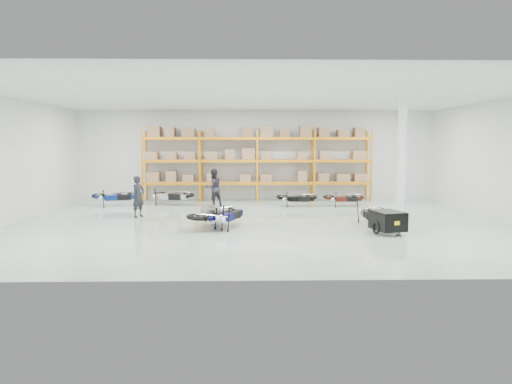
{
  "coord_description": "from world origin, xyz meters",
  "views": [
    {
      "loc": [
        -0.52,
        -16.24,
        2.83
      ],
      "look_at": [
        -0.18,
        0.2,
        1.1
      ],
      "focal_mm": 32.0,
      "sensor_mm": 36.0,
      "label": 1
    }
  ],
  "objects_px": {
    "moto_back_c": "(297,196)",
    "person_back": "(213,188)",
    "moto_touring_right": "(374,210)",
    "moto_blue_centre": "(223,211)",
    "trailer": "(388,221)",
    "person_left": "(138,197)",
    "moto_back_b": "(171,193)",
    "moto_back_d": "(344,196)",
    "moto_back_a": "(116,194)",
    "moto_black_far_left": "(211,211)",
    "moto_silver_left": "(208,212)"
  },
  "relations": [
    {
      "from": "moto_blue_centre",
      "to": "moto_touring_right",
      "type": "height_order",
      "value": "moto_blue_centre"
    },
    {
      "from": "moto_blue_centre",
      "to": "person_back",
      "type": "distance_m",
      "value": 5.55
    },
    {
      "from": "moto_back_a",
      "to": "trailer",
      "type": "bearing_deg",
      "value": -136.38
    },
    {
      "from": "moto_black_far_left",
      "to": "moto_back_b",
      "type": "height_order",
      "value": "moto_black_far_left"
    },
    {
      "from": "moto_back_d",
      "to": "moto_back_c",
      "type": "bearing_deg",
      "value": 91.32
    },
    {
      "from": "moto_touring_right",
      "to": "moto_blue_centre",
      "type": "bearing_deg",
      "value": -168.56
    },
    {
      "from": "moto_silver_left",
      "to": "person_left",
      "type": "bearing_deg",
      "value": -18.93
    },
    {
      "from": "person_left",
      "to": "person_back",
      "type": "relative_size",
      "value": 0.94
    },
    {
      "from": "moto_blue_centre",
      "to": "moto_touring_right",
      "type": "distance_m",
      "value": 5.28
    },
    {
      "from": "moto_back_c",
      "to": "moto_back_d",
      "type": "distance_m",
      "value": 2.15
    },
    {
      "from": "moto_silver_left",
      "to": "moto_blue_centre",
      "type": "bearing_deg",
      "value": 163.78
    },
    {
      "from": "moto_blue_centre",
      "to": "trailer",
      "type": "height_order",
      "value": "moto_blue_centre"
    },
    {
      "from": "moto_back_b",
      "to": "person_left",
      "type": "relative_size",
      "value": 1.14
    },
    {
      "from": "moto_back_c",
      "to": "person_back",
      "type": "relative_size",
      "value": 0.95
    },
    {
      "from": "person_back",
      "to": "moto_blue_centre",
      "type": "bearing_deg",
      "value": 65.52
    },
    {
      "from": "moto_touring_right",
      "to": "person_back",
      "type": "relative_size",
      "value": 1.01
    },
    {
      "from": "person_back",
      "to": "moto_back_d",
      "type": "bearing_deg",
      "value": 146.6
    },
    {
      "from": "person_back",
      "to": "person_left",
      "type": "bearing_deg",
      "value": 16.54
    },
    {
      "from": "trailer",
      "to": "moto_back_c",
      "type": "xyz_separation_m",
      "value": [
        -2.16,
        6.48,
        0.07
      ]
    },
    {
      "from": "moto_back_c",
      "to": "moto_back_d",
      "type": "relative_size",
      "value": 1.02
    },
    {
      "from": "moto_blue_centre",
      "to": "person_left",
      "type": "height_order",
      "value": "person_left"
    },
    {
      "from": "moto_back_a",
      "to": "person_left",
      "type": "bearing_deg",
      "value": -164.39
    },
    {
      "from": "person_back",
      "to": "moto_back_b",
      "type": "bearing_deg",
      "value": -45.31
    },
    {
      "from": "moto_black_far_left",
      "to": "moto_touring_right",
      "type": "height_order",
      "value": "moto_black_far_left"
    },
    {
      "from": "moto_black_far_left",
      "to": "moto_touring_right",
      "type": "bearing_deg",
      "value": -165.06
    },
    {
      "from": "person_left",
      "to": "moto_back_b",
      "type": "bearing_deg",
      "value": 20.54
    },
    {
      "from": "moto_touring_right",
      "to": "moto_back_a",
      "type": "relative_size",
      "value": 0.93
    },
    {
      "from": "moto_back_a",
      "to": "moto_back_d",
      "type": "relative_size",
      "value": 1.17
    },
    {
      "from": "person_left",
      "to": "moto_blue_centre",
      "type": "bearing_deg",
      "value": -94.4
    },
    {
      "from": "moto_black_far_left",
      "to": "moto_blue_centre",
      "type": "bearing_deg",
      "value": -175.65
    },
    {
      "from": "moto_touring_right",
      "to": "person_left",
      "type": "relative_size",
      "value": 1.08
    },
    {
      "from": "moto_silver_left",
      "to": "moto_back_b",
      "type": "bearing_deg",
      "value": -51.3
    },
    {
      "from": "moto_touring_right",
      "to": "moto_back_c",
      "type": "xyz_separation_m",
      "value": [
        -2.16,
        4.88,
        -0.03
      ]
    },
    {
      "from": "moto_black_far_left",
      "to": "moto_back_d",
      "type": "height_order",
      "value": "moto_black_far_left"
    },
    {
      "from": "moto_black_far_left",
      "to": "moto_back_c",
      "type": "distance_m",
      "value": 6.37
    },
    {
      "from": "moto_blue_centre",
      "to": "person_left",
      "type": "xyz_separation_m",
      "value": [
        -3.41,
        2.45,
        0.23
      ]
    },
    {
      "from": "moto_silver_left",
      "to": "moto_back_b",
      "type": "xyz_separation_m",
      "value": [
        -2.22,
        5.63,
        0.05
      ]
    },
    {
      "from": "moto_blue_centre",
      "to": "moto_touring_right",
      "type": "bearing_deg",
      "value": -147.29
    },
    {
      "from": "moto_black_far_left",
      "to": "moto_silver_left",
      "type": "bearing_deg",
      "value": -58.56
    },
    {
      "from": "trailer",
      "to": "person_left",
      "type": "relative_size",
      "value": 1.11
    },
    {
      "from": "moto_touring_right",
      "to": "trailer",
      "type": "distance_m",
      "value": 1.6
    },
    {
      "from": "moto_silver_left",
      "to": "moto_black_far_left",
      "type": "bearing_deg",
      "value": 128.2
    },
    {
      "from": "moto_back_d",
      "to": "moto_back_a",
      "type": "bearing_deg",
      "value": 90.25
    },
    {
      "from": "moto_black_far_left",
      "to": "moto_back_c",
      "type": "bearing_deg",
      "value": -112.84
    },
    {
      "from": "moto_silver_left",
      "to": "moto_back_d",
      "type": "height_order",
      "value": "moto_silver_left"
    },
    {
      "from": "moto_back_d",
      "to": "person_left",
      "type": "bearing_deg",
      "value": 110.51
    },
    {
      "from": "moto_blue_centre",
      "to": "trailer",
      "type": "relative_size",
      "value": 1.06
    },
    {
      "from": "moto_back_b",
      "to": "moto_back_d",
      "type": "relative_size",
      "value": 1.16
    },
    {
      "from": "moto_back_a",
      "to": "moto_back_d",
      "type": "bearing_deg",
      "value": -105.2
    },
    {
      "from": "moto_back_c",
      "to": "moto_black_far_left",
      "type": "bearing_deg",
      "value": 151.38
    }
  ]
}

